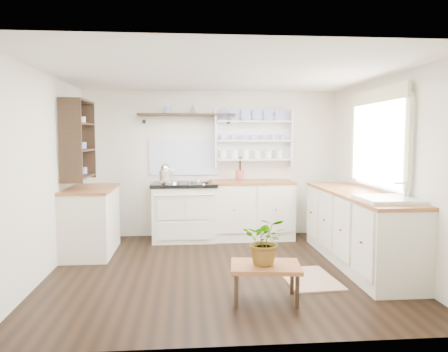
{
  "coord_description": "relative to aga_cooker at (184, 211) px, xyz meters",
  "views": [
    {
      "loc": [
        -0.41,
        -5.05,
        1.58
      ],
      "look_at": [
        0.05,
        0.25,
        1.1
      ],
      "focal_mm": 35.0,
      "sensor_mm": 36.0,
      "label": 1
    }
  ],
  "objects": [
    {
      "name": "potted_plant",
      "position": [
        0.79,
        -2.58,
        0.14
      ],
      "size": [
        0.5,
        0.47,
        0.47
      ],
      "primitive_type": "imported",
      "rotation": [
        0.0,
        0.0,
        -0.28
      ],
      "color": "#3F7233",
      "rests_on": "center_table"
    },
    {
      "name": "floor",
      "position": [
        0.45,
        -1.57,
        -0.45
      ],
      "size": [
        4.0,
        3.8,
        0.01
      ],
      "primitive_type": "cube",
      "color": "black",
      "rests_on": "ground"
    },
    {
      "name": "window",
      "position": [
        2.4,
        -1.42,
        1.12
      ],
      "size": [
        0.08,
        1.55,
        1.22
      ],
      "color": "white",
      "rests_on": "wall_right"
    },
    {
      "name": "wall_back",
      "position": [
        0.45,
        0.33,
        0.7
      ],
      "size": [
        4.0,
        0.02,
        2.3
      ],
      "primitive_type": "cube",
      "color": "silver",
      "rests_on": "ground"
    },
    {
      "name": "back_cabinets",
      "position": [
        1.05,
        0.03,
        0.01
      ],
      "size": [
        1.27,
        0.63,
        0.9
      ],
      "color": "beige",
      "rests_on": "floor"
    },
    {
      "name": "left_cabinets",
      "position": [
        -1.25,
        -0.67,
        0.01
      ],
      "size": [
        0.62,
        1.13,
        0.9
      ],
      "color": "beige",
      "rests_on": "floor"
    },
    {
      "name": "belfast_sink",
      "position": [
        2.15,
        -2.22,
        0.35
      ],
      "size": [
        0.55,
        0.6,
        0.45
      ],
      "color": "white",
      "rests_on": "right_cabinets"
    },
    {
      "name": "right_cabinets",
      "position": [
        2.15,
        -1.47,
        0.01
      ],
      "size": [
        0.62,
        2.43,
        0.9
      ],
      "color": "beige",
      "rests_on": "floor"
    },
    {
      "name": "center_table",
      "position": [
        0.79,
        -2.58,
        -0.14
      ],
      "size": [
        0.71,
        0.54,
        0.36
      ],
      "rotation": [
        0.0,
        0.0,
        -0.11
      ],
      "color": "brown",
      "rests_on": "floor"
    },
    {
      "name": "utensil_crock",
      "position": [
        0.86,
        0.11,
        0.54
      ],
      "size": [
        0.13,
        0.13,
        0.15
      ],
      "primitive_type": "cylinder",
      "color": "#A6523C",
      "rests_on": "back_cabinets"
    },
    {
      "name": "high_shelf",
      "position": [
        0.05,
        0.21,
        1.46
      ],
      "size": [
        1.5,
        0.29,
        0.16
      ],
      "color": "black",
      "rests_on": "wall_back"
    },
    {
      "name": "aga_cooker",
      "position": [
        0.0,
        0.0,
        0.0
      ],
      "size": [
        0.99,
        0.69,
        0.91
      ],
      "color": "silver",
      "rests_on": "floor"
    },
    {
      "name": "kettle",
      "position": [
        -0.28,
        -0.12,
        0.6
      ],
      "size": [
        0.2,
        0.2,
        0.24
      ],
      "primitive_type": null,
      "color": "silver",
      "rests_on": "aga_cooker"
    },
    {
      "name": "plate_rack",
      "position": [
        1.1,
        0.29,
        1.11
      ],
      "size": [
        1.2,
        0.22,
        0.9
      ],
      "color": "white",
      "rests_on": "wall_back"
    },
    {
      "name": "floor_rug",
      "position": [
        1.39,
        -2.0,
        -0.44
      ],
      "size": [
        0.61,
        0.89,
        0.02
      ],
      "primitive_type": "cube",
      "rotation": [
        0.0,
        0.0,
        0.07
      ],
      "color": "#8C6B51",
      "rests_on": "floor"
    },
    {
      "name": "wall_left",
      "position": [
        -1.55,
        -1.57,
        0.7
      ],
      "size": [
        0.02,
        3.8,
        2.3
      ],
      "primitive_type": "cube",
      "color": "silver",
      "rests_on": "ground"
    },
    {
      "name": "wall_right",
      "position": [
        2.45,
        -1.57,
        0.7
      ],
      "size": [
        0.02,
        3.8,
        2.3
      ],
      "primitive_type": "cube",
      "color": "silver",
      "rests_on": "ground"
    },
    {
      "name": "ceiling",
      "position": [
        0.45,
        -1.57,
        1.85
      ],
      "size": [
        4.0,
        3.8,
        0.01
      ],
      "primitive_type": "cube",
      "color": "white",
      "rests_on": "wall_back"
    },
    {
      "name": "left_shelving",
      "position": [
        -1.39,
        -0.67,
        1.1
      ],
      "size": [
        0.28,
        0.8,
        1.05
      ],
      "primitive_type": "cube",
      "color": "black",
      "rests_on": "wall_left"
    }
  ]
}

